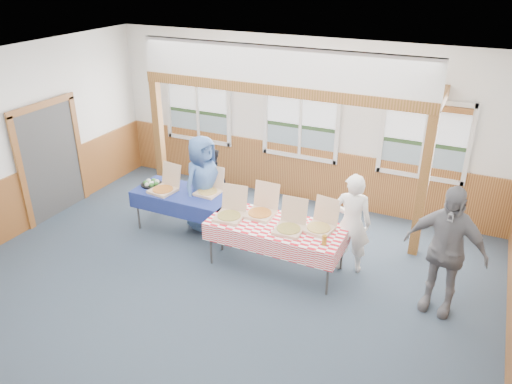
# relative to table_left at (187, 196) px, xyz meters

# --- Properties ---
(floor) EXTENTS (8.00, 8.00, 0.00)m
(floor) POSITION_rel_table_left_xyz_m (1.28, -1.34, -0.70)
(floor) COLOR #2C3A48
(floor) RESTS_ON ground
(ceiling) EXTENTS (8.00, 8.00, 0.00)m
(ceiling) POSITION_rel_table_left_xyz_m (1.28, -1.34, 2.50)
(ceiling) COLOR white
(ceiling) RESTS_ON wall_back
(wall_back) EXTENTS (8.00, 0.00, 8.00)m
(wall_back) POSITION_rel_table_left_xyz_m (1.28, 2.16, 0.90)
(wall_back) COLOR silver
(wall_back) RESTS_ON floor
(wall_left) EXTENTS (0.00, 8.00, 8.00)m
(wall_left) POSITION_rel_table_left_xyz_m (-2.72, -1.34, 0.90)
(wall_left) COLOR silver
(wall_left) RESTS_ON floor
(wainscot_back) EXTENTS (7.98, 0.05, 1.10)m
(wainscot_back) POSITION_rel_table_left_xyz_m (1.28, 2.14, -0.15)
(wainscot_back) COLOR brown
(wainscot_back) RESTS_ON floor
(wainscot_left) EXTENTS (0.05, 6.98, 1.10)m
(wainscot_left) POSITION_rel_table_left_xyz_m (-2.69, -1.34, -0.15)
(wainscot_left) COLOR brown
(wainscot_left) RESTS_ON floor
(cased_opening) EXTENTS (0.06, 1.30, 2.10)m
(cased_opening) POSITION_rel_table_left_xyz_m (-2.68, -0.44, 0.35)
(cased_opening) COLOR #393939
(cased_opening) RESTS_ON wall_left
(window_left) EXTENTS (1.56, 0.10, 1.46)m
(window_left) POSITION_rel_table_left_xyz_m (-1.02, 2.12, 0.98)
(window_left) COLOR silver
(window_left) RESTS_ON wall_back
(window_mid) EXTENTS (1.56, 0.10, 1.46)m
(window_mid) POSITION_rel_table_left_xyz_m (1.28, 2.12, 0.98)
(window_mid) COLOR silver
(window_mid) RESTS_ON wall_back
(window_right) EXTENTS (1.56, 0.10, 1.46)m
(window_right) POSITION_rel_table_left_xyz_m (3.58, 2.12, 0.98)
(window_right) COLOR silver
(window_right) RESTS_ON wall_back
(post_left) EXTENTS (0.15, 0.15, 2.40)m
(post_left) POSITION_rel_table_left_xyz_m (-1.22, 0.96, 0.50)
(post_left) COLOR brown
(post_left) RESTS_ON floor
(post_right) EXTENTS (0.15, 0.15, 2.40)m
(post_right) POSITION_rel_table_left_xyz_m (3.78, 0.96, 0.50)
(post_right) COLOR brown
(post_right) RESTS_ON floor
(cross_beam) EXTENTS (5.15, 0.18, 0.18)m
(cross_beam) POSITION_rel_table_left_xyz_m (1.28, 0.96, 1.79)
(cross_beam) COLOR brown
(cross_beam) RESTS_ON post_left
(table_left) EXTENTS (2.04, 1.33, 0.76)m
(table_left) POSITION_rel_table_left_xyz_m (0.00, 0.00, 0.00)
(table_left) COLOR #393939
(table_left) RESTS_ON floor
(table_right) EXTENTS (2.30, 1.60, 0.76)m
(table_right) POSITION_rel_table_left_xyz_m (1.86, -0.38, 0.01)
(table_right) COLOR #393939
(table_right) RESTS_ON floor
(pizza_box_a) EXTENTS (0.47, 0.55, 0.45)m
(pizza_box_a) POSITION_rel_table_left_xyz_m (-0.39, -0.11, 0.12)
(pizza_box_a) COLOR tan
(pizza_box_a) RESTS_ON table_left
(pizza_box_b) EXTENTS (0.41, 0.49, 0.42)m
(pizza_box_b) POSITION_rel_table_left_xyz_m (0.35, 0.16, 0.12)
(pizza_box_b) COLOR tan
(pizza_box_b) RESTS_ON table_left
(pizza_box_c) EXTENTS (0.47, 0.55, 0.46)m
(pizza_box_c) POSITION_rel_table_left_xyz_m (1.10, -0.47, 0.12)
(pizza_box_c) COLOR tan
(pizza_box_c) RESTS_ON table_right
(pizza_box_d) EXTENTS (0.43, 0.52, 0.47)m
(pizza_box_d) POSITION_rel_table_left_xyz_m (1.51, -0.18, 0.12)
(pizza_box_d) COLOR tan
(pizza_box_d) RESTS_ON table_right
(pizza_box_e) EXTENTS (0.43, 0.52, 0.45)m
(pizza_box_e) POSITION_rel_table_left_xyz_m (2.11, -0.45, 0.12)
(pizza_box_e) COLOR tan
(pizza_box_e) RESTS_ON table_right
(pizza_box_f) EXTENTS (0.47, 0.55, 0.44)m
(pizza_box_f) POSITION_rel_table_left_xyz_m (2.52, -0.24, 0.12)
(pizza_box_f) COLOR tan
(pizza_box_f) RESTS_ON table_right
(veggie_tray) EXTENTS (0.38, 0.38, 0.09)m
(veggie_tray) POSITION_rel_table_left_xyz_m (-0.75, 0.00, 0.09)
(veggie_tray) COLOR black
(veggie_tray) RESTS_ON table_left
(drink_glass) EXTENTS (0.07, 0.07, 0.15)m
(drink_glass) POSITION_rel_table_left_xyz_m (2.71, -0.63, 0.13)
(drink_glass) COLOR #A1711A
(drink_glass) RESTS_ON table_right
(woman_white) EXTENTS (0.66, 0.49, 1.63)m
(woman_white) POSITION_rel_table_left_xyz_m (2.92, 0.05, 0.12)
(woman_white) COLOR white
(woman_white) RESTS_ON floor
(woman_black) EXTENTS (0.74, 0.60, 1.43)m
(woman_black) POSITION_rel_table_left_xyz_m (0.15, 0.54, 0.01)
(woman_black) COLOR black
(woman_black) RESTS_ON floor
(man_blue) EXTENTS (0.74, 0.96, 1.73)m
(man_blue) POSITION_rel_table_left_xyz_m (0.17, 0.27, 0.17)
(man_blue) COLOR #3B5D95
(man_blue) RESTS_ON floor
(person_grey) EXTENTS (1.17, 0.65, 1.89)m
(person_grey) POSITION_rel_table_left_xyz_m (4.30, -0.37, 0.24)
(person_grey) COLOR slate
(person_grey) RESTS_ON floor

